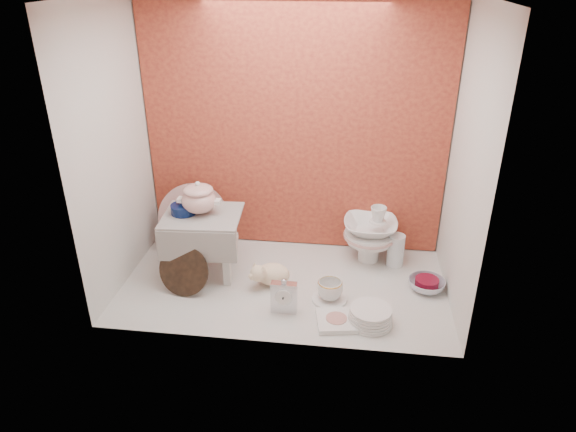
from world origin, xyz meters
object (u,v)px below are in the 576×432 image
at_px(mantel_clock, 284,296).
at_px(gold_rim_teacup, 330,290).
at_px(floral_platter, 193,217).
at_px(dinner_plate_stack, 370,316).
at_px(soup_tureen, 199,197).
at_px(blue_white_vase, 201,228).
at_px(crystal_bowl, 427,285).
at_px(porcelain_tower, 370,233).
at_px(step_stool, 204,244).
at_px(plush_pig, 273,274).

bearing_deg(mantel_clock, gold_rim_teacup, 30.27).
height_order(floral_platter, dinner_plate_stack, floral_platter).
bearing_deg(dinner_plate_stack, soup_tureen, 157.99).
height_order(blue_white_vase, crystal_bowl, blue_white_vase).
distance_m(gold_rim_teacup, porcelain_tower, 0.51).
height_order(step_stool, mantel_clock, step_stool).
xyz_separation_m(blue_white_vase, crystal_bowl, (1.37, -0.32, -0.10)).
bearing_deg(floral_platter, step_stool, -62.43).
bearing_deg(porcelain_tower, dinner_plate_stack, -89.76).
bearing_deg(step_stool, gold_rim_teacup, -18.98).
bearing_deg(gold_rim_teacup, soup_tureen, 163.89).
relative_size(step_stool, gold_rim_teacup, 3.14).
xyz_separation_m(soup_tureen, crystal_bowl, (1.28, -0.05, -0.44)).
bearing_deg(blue_white_vase, mantel_clock, -45.48).
height_order(step_stool, gold_rim_teacup, step_stool).
relative_size(step_stool, soup_tureen, 1.84).
relative_size(crystal_bowl, porcelain_tower, 0.56).
bearing_deg(floral_platter, plush_pig, -33.57).
height_order(soup_tureen, porcelain_tower, soup_tureen).
xyz_separation_m(mantel_clock, dinner_plate_stack, (0.44, -0.04, -0.05)).
bearing_deg(step_stool, porcelain_tower, 11.39).
bearing_deg(plush_pig, porcelain_tower, 20.36).
relative_size(step_stool, plush_pig, 1.79).
height_order(soup_tureen, mantel_clock, soup_tureen).
bearing_deg(soup_tureen, blue_white_vase, 108.10).
bearing_deg(porcelain_tower, floral_platter, 178.75).
bearing_deg(blue_white_vase, step_stool, -70.04).
distance_m(plush_pig, gold_rim_teacup, 0.34).
bearing_deg(plush_pig, gold_rim_teacup, -31.33).
relative_size(mantel_clock, dinner_plate_stack, 0.86).
height_order(plush_pig, gold_rim_teacup, plush_pig).
xyz_separation_m(gold_rim_teacup, porcelain_tower, (0.21, 0.46, 0.11)).
bearing_deg(plush_pig, dinner_plate_stack, -40.38).
bearing_deg(floral_platter, porcelain_tower, -1.25).
xyz_separation_m(plush_pig, gold_rim_teacup, (0.32, -0.11, -0.00)).
height_order(floral_platter, blue_white_vase, floral_platter).
xyz_separation_m(step_stool, floral_platter, (-0.15, 0.28, 0.02)).
relative_size(step_stool, blue_white_vase, 1.65).
bearing_deg(plush_pig, blue_white_vase, 131.04).
distance_m(floral_platter, blue_white_vase, 0.09).
xyz_separation_m(gold_rim_teacup, crystal_bowl, (0.53, 0.17, -0.04)).
height_order(gold_rim_teacup, porcelain_tower, porcelain_tower).
bearing_deg(soup_tureen, dinner_plate_stack, -22.01).
distance_m(floral_platter, mantel_clock, 0.90).
xyz_separation_m(step_stool, mantel_clock, (0.50, -0.33, -0.09)).
distance_m(blue_white_vase, crystal_bowl, 1.41).
xyz_separation_m(step_stool, soup_tureen, (-0.02, 0.02, 0.28)).
distance_m(soup_tureen, porcelain_tower, 1.03).
bearing_deg(gold_rim_teacup, porcelain_tower, 65.22).
bearing_deg(gold_rim_teacup, plush_pig, 161.29).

